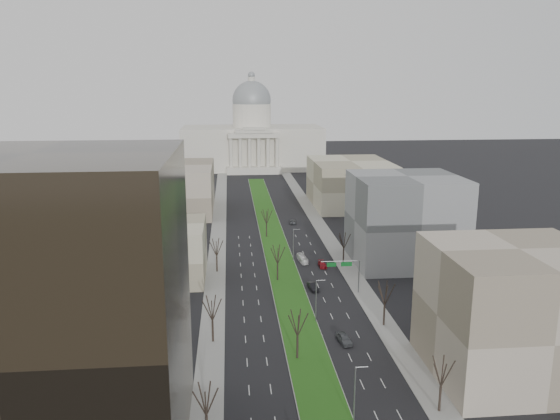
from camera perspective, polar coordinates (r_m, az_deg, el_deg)
ground at (r=175.59m, az=-0.76°, el=-2.84°), size 600.00×600.00×0.00m
median at (r=174.59m, az=-0.73°, el=-2.90°), size 8.00×222.03×0.20m
sidewalk_left at (r=151.22m, az=-6.65°, el=-5.53°), size 5.00×330.00×0.15m
sidewalk_right at (r=154.28m, az=6.51°, el=-5.15°), size 5.00×330.00×0.15m
capitol at (r=319.83m, az=-2.93°, el=7.31°), size 80.00×46.00×55.00m
building_glass_tower at (r=75.81m, az=-23.43°, el=-9.73°), size 34.00×30.00×40.00m
building_beige_left at (r=140.91m, az=-13.14°, el=-4.23°), size 26.00×22.00×14.00m
building_tan_right at (r=99.87m, az=23.15°, el=-9.79°), size 26.00×24.00×22.00m
building_grey_right at (r=152.46m, az=12.94°, el=-0.96°), size 28.00×26.00×24.00m
building_far_left at (r=213.10m, az=-11.07°, el=2.23°), size 30.00×40.00×18.00m
building_far_right at (r=222.24m, az=7.34°, el=2.81°), size 30.00×40.00×18.00m
tree_left_near at (r=78.29m, az=-7.76°, el=-18.97°), size 5.10×5.10×9.18m
tree_left_mid at (r=104.79m, az=-7.11°, el=-10.09°), size 5.40×5.40×9.72m
tree_left_far at (r=142.50m, az=-6.66°, el=-3.84°), size 5.28×5.28×9.50m
tree_right_near at (r=87.11m, az=16.56°, el=-15.83°), size 5.16×5.16×9.29m
tree_right_mid at (r=112.58m, az=10.93°, el=-8.47°), size 5.52×5.52×9.94m
tree_right_far at (r=149.52m, az=6.69°, el=-3.16°), size 5.04×5.04×9.07m
tree_median_a at (r=98.06m, az=1.85°, el=-11.66°), size 5.40×5.40×9.72m
tree_median_b at (r=135.24m, az=-0.26°, el=-4.61°), size 5.40×5.40×9.72m
tree_median_c at (r=173.67m, az=-1.42°, el=-0.63°), size 5.40×5.40×9.72m
streetlamp_median_a at (r=82.63m, az=7.85°, el=-18.57°), size 1.90×0.20×9.16m
streetlamp_median_b at (r=113.32m, az=3.82°, el=-9.39°), size 1.90×0.20×9.16m
streetlamp_median_c at (r=150.71m, az=1.42°, el=-3.62°), size 1.90×0.20×9.16m
mast_arm_signs at (r=128.42m, az=7.08°, el=-6.10°), size 9.12×0.24×8.09m
car_grey_near at (r=106.96m, az=6.71°, el=-13.19°), size 2.74×5.27×1.71m
car_black at (r=131.68m, az=3.46°, el=-7.98°), size 2.34×5.17×1.64m
car_red at (r=147.60m, az=4.45°, el=-5.70°), size 2.02×4.83×1.39m
car_grey_far at (r=192.15m, az=1.35°, el=-1.26°), size 2.39×4.54×1.22m
box_van at (r=151.19m, az=2.35°, el=-5.11°), size 2.39×6.91×1.89m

